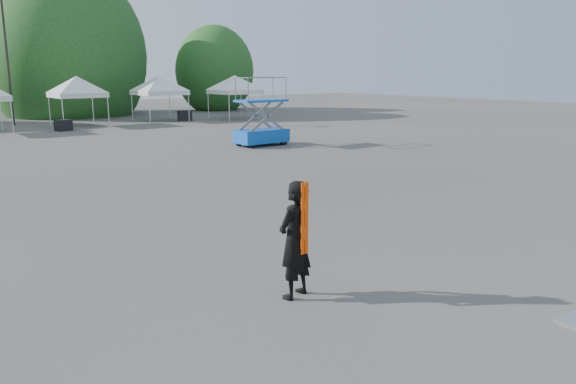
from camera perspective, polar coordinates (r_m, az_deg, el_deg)
ground at (r=12.21m, az=-6.88°, el=-5.54°), size 120.00×120.00×0.00m
light_pole_east at (r=42.96m, az=-26.77°, el=13.41°), size 0.60×0.25×9.80m
tree_mid_e at (r=51.23m, az=-21.62°, el=12.70°), size 5.12×5.12×7.79m
tree_far_e at (r=54.67m, az=-7.46°, el=12.09°), size 3.84×3.84×5.84m
tent_f at (r=40.67m, az=-20.70°, el=10.58°), size 4.47×4.47×3.88m
tent_g at (r=43.08m, az=-12.98°, el=11.10°), size 4.64×4.64×3.88m
tent_h at (r=44.09m, az=-5.42°, el=11.37°), size 4.60×4.60×3.88m
man at (r=9.24m, az=0.71°, el=-4.87°), size 0.83×0.66×1.98m
scissor_lift at (r=28.19m, az=-2.73°, el=8.17°), size 2.63×1.33×3.38m
crate_mid at (r=37.92m, az=-21.85°, el=6.31°), size 1.05×0.91×0.69m
crate_east at (r=43.11m, az=-10.44°, el=7.64°), size 1.13×0.98×0.75m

